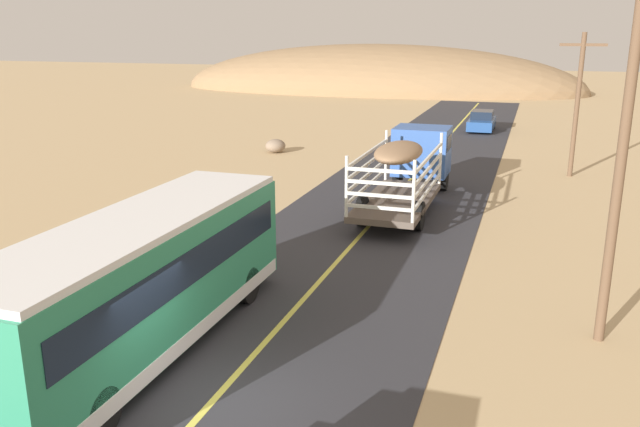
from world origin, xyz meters
TOP-DOWN VIEW (x-y plane):
  - ground_plane at (0.00, 0.00)m, footprint 240.00×240.00m
  - road_surface at (0.00, 0.00)m, footprint 8.00×120.00m
  - road_centre_line at (0.00, 0.00)m, footprint 0.16×117.60m
  - livestock_truck at (0.79, 17.55)m, footprint 2.53×9.70m
  - bus at (-2.50, 1.63)m, footprint 2.54×10.00m
  - car_far at (1.91, 39.48)m, footprint 1.80×4.40m
  - power_pole_near at (7.62, 5.53)m, footprint 2.20×0.24m
  - power_pole_mid at (7.62, 24.89)m, footprint 2.20×0.24m
  - boulder_far_horizon at (-9.27, 26.31)m, footprint 1.21×1.31m
  - distant_hill at (-13.78, 70.39)m, footprint 50.60×20.73m

SIDE VIEW (x-z plane):
  - ground_plane at x=0.00m, z-range 0.00..0.00m
  - distant_hill at x=-13.78m, z-range -5.61..5.61m
  - road_surface at x=0.00m, z-range 0.00..0.02m
  - road_centre_line at x=0.00m, z-range 0.02..0.02m
  - boulder_far_horizon at x=-9.27m, z-range 0.00..0.82m
  - car_far at x=1.91m, z-range -0.04..1.42m
  - bus at x=-2.50m, z-range 0.14..3.35m
  - livestock_truck at x=0.79m, z-range 0.28..3.30m
  - power_pole_mid at x=7.62m, z-range 0.28..7.43m
  - power_pole_near at x=7.62m, z-range 0.30..8.94m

